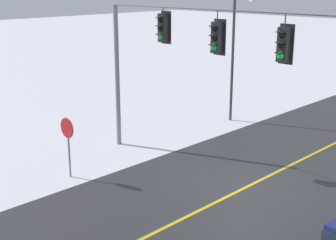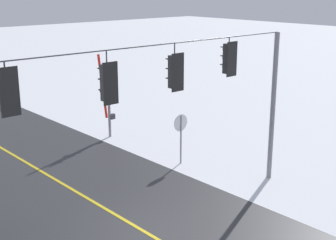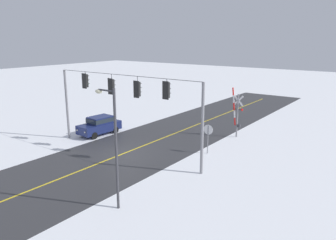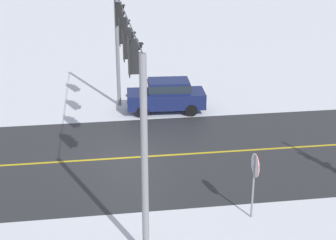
{
  "view_description": "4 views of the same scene",
  "coord_description": "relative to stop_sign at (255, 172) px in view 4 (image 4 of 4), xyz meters",
  "views": [
    {
      "loc": [
        9.17,
        -13.17,
        7.14
      ],
      "look_at": [
        -2.53,
        -1.34,
        2.32
      ],
      "focal_mm": 51.21,
      "sensor_mm": 36.0,
      "label": 1
    },
    {
      "loc": [
        9.13,
        11.51,
        8.04
      ],
      "look_at": [
        -3.69,
        -2.82,
        2.6
      ],
      "focal_mm": 51.56,
      "sensor_mm": 36.0,
      "label": 2
    },
    {
      "loc": [
        -17.59,
        18.34,
        8.94
      ],
      "look_at": [
        -3.77,
        -0.62,
        3.13
      ],
      "focal_mm": 35.69,
      "sensor_mm": 36.0,
      "label": 3
    },
    {
      "loc": [
        -19.68,
        1.22,
        9.21
      ],
      "look_at": [
        -2.08,
        -1.39,
        2.44
      ],
      "focal_mm": 54.01,
      "sensor_mm": 36.0,
      "label": 4
    }
  ],
  "objects": [
    {
      "name": "ground_plane",
      "position": [
        5.34,
        3.8,
        -1.71
      ],
      "size": [
        160.0,
        160.0,
        0.0
      ],
      "primitive_type": "plane",
      "color": "white"
    },
    {
      "name": "signal_span",
      "position": [
        5.33,
        3.78,
        2.71
      ],
      "size": [
        14.2,
        0.47,
        6.22
      ],
      "color": "gray",
      "rests_on": "ground"
    },
    {
      "name": "stop_sign",
      "position": [
        0.0,
        0.0,
        0.0
      ],
      "size": [
        0.8,
        0.09,
        2.35
      ],
      "color": "gray",
      "rests_on": "ground"
    },
    {
      "name": "parked_car_navy",
      "position": [
        10.9,
        1.34,
        -0.76
      ],
      "size": [
        2.02,
        4.28,
        1.74
      ],
      "color": "navy",
      "rests_on": "ground"
    }
  ]
}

